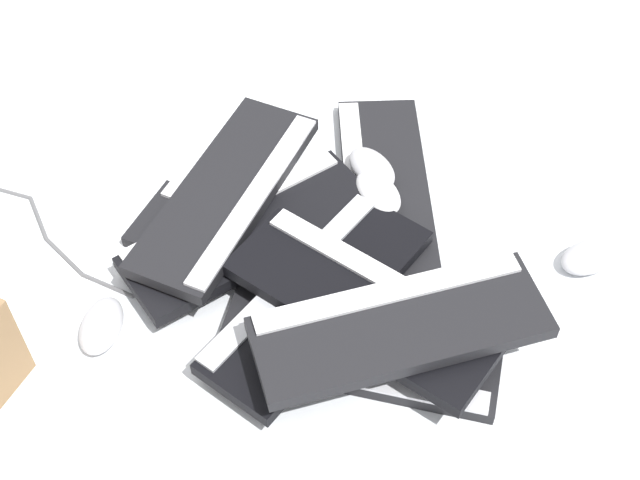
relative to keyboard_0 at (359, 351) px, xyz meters
name	(u,v)px	position (x,y,z in m)	size (l,w,h in m)	color
ground_plane	(316,237)	(-0.25, -0.01, -0.01)	(3.20, 3.20, 0.00)	silver
keyboard_0	(359,351)	(0.00, 0.00, 0.00)	(0.34, 0.46, 0.03)	black
keyboard_1	(384,187)	(-0.33, 0.14, 0.00)	(0.46, 0.23, 0.03)	black
keyboard_2	(256,252)	(-0.23, -0.12, 0.00)	(0.39, 0.44, 0.03)	black
keyboard_3	(249,231)	(-0.26, -0.12, 0.03)	(0.30, 0.46, 0.03)	black
keyboard_4	(317,298)	(-0.09, -0.04, 0.03)	(0.39, 0.44, 0.03)	black
keyboard_5	(362,303)	(-0.05, 0.02, 0.06)	(0.43, 0.40, 0.03)	black
keyboard_6	(228,193)	(-0.33, -0.15, 0.06)	(0.44, 0.39, 0.03)	black
keyboard_7	(400,326)	(0.03, 0.05, 0.09)	(0.17, 0.45, 0.03)	black
mouse_0	(378,192)	(-0.29, 0.11, 0.04)	(0.11, 0.07, 0.04)	silver
mouse_1	(590,257)	(-0.08, 0.43, 0.01)	(0.11, 0.07, 0.04)	#B7B7BC
mouse_2	(372,168)	(-0.35, 0.12, 0.04)	(0.11, 0.07, 0.04)	#B7B7BC
mouse_3	(101,326)	(-0.14, -0.39, 0.01)	(0.11, 0.07, 0.04)	#B7B7BC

